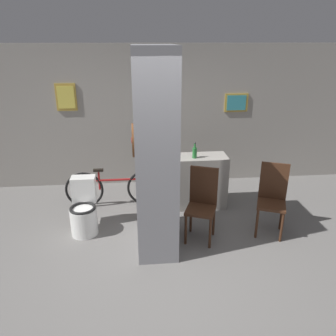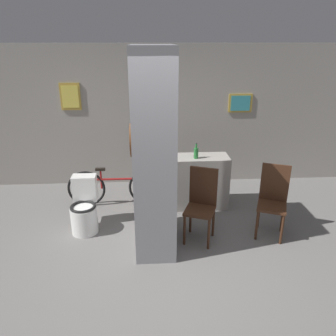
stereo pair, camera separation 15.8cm
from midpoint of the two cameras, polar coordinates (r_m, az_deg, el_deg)
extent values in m
plane|color=slate|center=(4.33, -0.64, -16.25)|extent=(14.00, 14.00, 0.00)
cube|color=gray|center=(6.20, -2.78, 8.86)|extent=(8.00, 0.06, 2.60)
cube|color=#B79338|center=(6.22, -18.04, 11.65)|extent=(0.36, 0.02, 0.48)
cube|color=#E0CC4C|center=(6.20, -18.07, 11.62)|extent=(0.30, 0.01, 0.39)
cube|color=#B79338|center=(6.36, 11.09, 11.10)|extent=(0.44, 0.02, 0.34)
cube|color=teal|center=(6.34, 11.13, 11.08)|extent=(0.36, 0.01, 0.28)
cube|color=gray|center=(4.14, -3.33, 2.39)|extent=(0.51, 0.99, 2.60)
cylinder|color=#593319|center=(3.88, -7.25, 4.79)|extent=(0.03, 0.40, 0.40)
cylinder|color=red|center=(3.88, -7.47, 4.78)|extent=(0.01, 0.07, 0.07)
cube|color=gray|center=(5.47, 2.93, -2.38)|extent=(1.21, 0.44, 0.89)
cylinder|color=white|center=(4.96, -15.31, -8.95)|extent=(0.39, 0.39, 0.40)
torus|color=black|center=(4.86, -15.56, -6.77)|extent=(0.37, 0.37, 0.04)
cube|color=white|center=(5.01, -15.31, -3.57)|extent=(0.35, 0.20, 0.39)
cylinder|color=#422616|center=(4.56, 2.09, -10.71)|extent=(0.04, 0.04, 0.45)
cylinder|color=#422616|center=(4.50, 6.32, -11.27)|extent=(0.04, 0.04, 0.45)
cylinder|color=#422616|center=(4.84, 3.05, -8.66)|extent=(0.04, 0.04, 0.45)
cylinder|color=#422616|center=(4.79, 7.02, -9.16)|extent=(0.04, 0.04, 0.45)
cube|color=#422616|center=(4.54, 4.71, -7.30)|extent=(0.50, 0.50, 0.04)
cube|color=#422616|center=(4.57, 5.27, -3.04)|extent=(0.37, 0.17, 0.55)
cylinder|color=#422616|center=(4.83, 14.30, -9.38)|extent=(0.04, 0.04, 0.45)
cylinder|color=#422616|center=(4.84, 18.30, -9.79)|extent=(0.04, 0.04, 0.45)
cylinder|color=#422616|center=(5.13, 14.53, -7.52)|extent=(0.04, 0.04, 0.45)
cylinder|color=#422616|center=(5.14, 18.29, -7.91)|extent=(0.04, 0.04, 0.45)
cube|color=#422616|center=(4.87, 16.65, -6.14)|extent=(0.51, 0.51, 0.04)
cube|color=#422616|center=(4.91, 17.06, -2.17)|extent=(0.37, 0.18, 0.55)
torus|color=black|center=(5.65, -15.14, -3.72)|extent=(0.63, 0.04, 0.63)
torus|color=black|center=(5.57, -4.70, -3.41)|extent=(0.63, 0.04, 0.63)
cylinder|color=maroon|center=(5.52, -10.07, -2.05)|extent=(0.94, 0.04, 0.04)
cylinder|color=maroon|center=(5.55, -12.70, -2.14)|extent=(0.03, 0.03, 0.33)
cylinder|color=maroon|center=(5.50, -5.28, -1.89)|extent=(0.03, 0.03, 0.30)
cube|color=black|center=(5.48, -12.85, -0.39)|extent=(0.16, 0.06, 0.04)
cylinder|color=#262626|center=(5.44, -5.34, -0.47)|extent=(0.03, 0.42, 0.03)
cylinder|color=#267233|center=(5.21, 3.79, 2.63)|extent=(0.07, 0.07, 0.17)
cylinder|color=#267233|center=(5.18, 3.82, 3.87)|extent=(0.03, 0.03, 0.07)
sphere|color=#333333|center=(5.16, 3.83, 4.35)|extent=(0.03, 0.03, 0.03)
camera|label=1|loc=(0.08, -90.98, -0.38)|focal=35.00mm
camera|label=2|loc=(0.08, 89.02, 0.38)|focal=35.00mm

